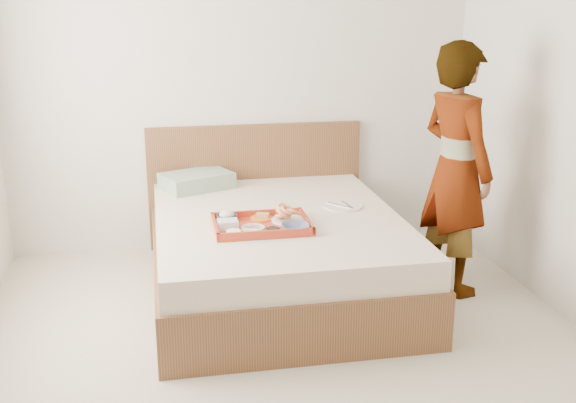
# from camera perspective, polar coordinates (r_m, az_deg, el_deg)

# --- Properties ---
(ground) EXTENTS (3.50, 4.00, 0.01)m
(ground) POSITION_cam_1_polar(r_m,az_deg,el_deg) (3.81, 0.49, -13.41)
(ground) COLOR beige
(ground) RESTS_ON ground
(wall_back) EXTENTS (3.50, 0.01, 2.60)m
(wall_back) POSITION_cam_1_polar(r_m,az_deg,el_deg) (5.31, -3.84, 10.02)
(wall_back) COLOR silver
(wall_back) RESTS_ON ground
(wall_front) EXTENTS (3.50, 0.01, 2.60)m
(wall_front) POSITION_cam_1_polar(r_m,az_deg,el_deg) (1.52, 15.90, -7.45)
(wall_front) COLOR silver
(wall_front) RESTS_ON ground
(bed) EXTENTS (1.65, 2.00, 0.53)m
(bed) POSITION_cam_1_polar(r_m,az_deg,el_deg) (4.60, -0.85, -4.29)
(bed) COLOR brown
(bed) RESTS_ON ground
(headboard) EXTENTS (1.65, 0.06, 0.95)m
(headboard) POSITION_cam_1_polar(r_m,az_deg,el_deg) (5.45, -2.67, 1.36)
(headboard) COLOR brown
(headboard) RESTS_ON ground
(pillow) EXTENTS (0.57, 0.49, 0.12)m
(pillow) POSITION_cam_1_polar(r_m,az_deg,el_deg) (5.17, -7.45, 1.69)
(pillow) COLOR #9AAE9A
(pillow) RESTS_ON bed
(tray) EXTENTS (0.59, 0.43, 0.05)m
(tray) POSITION_cam_1_polar(r_m,az_deg,el_deg) (4.26, -2.19, -1.85)
(tray) COLOR #C5482A
(tray) RESTS_ON bed
(prawn_plate) EXTENTS (0.20, 0.20, 0.01)m
(prawn_plate) POSITION_cam_1_polar(r_m,az_deg,el_deg) (4.35, -0.03, -1.51)
(prawn_plate) COLOR white
(prawn_plate) RESTS_ON tray
(navy_bowl_big) EXTENTS (0.17, 0.17, 0.04)m
(navy_bowl_big) POSITION_cam_1_polar(r_m,az_deg,el_deg) (4.16, 0.62, -2.15)
(navy_bowl_big) COLOR #132347
(navy_bowl_big) RESTS_ON tray
(sauce_dish) EXTENTS (0.09, 0.09, 0.03)m
(sauce_dish) POSITION_cam_1_polar(r_m,az_deg,el_deg) (4.12, -1.21, -2.41)
(sauce_dish) COLOR black
(sauce_dish) RESTS_ON tray
(meat_plate) EXTENTS (0.14, 0.14, 0.01)m
(meat_plate) POSITION_cam_1_polar(r_m,az_deg,el_deg) (4.21, -2.88, -2.15)
(meat_plate) COLOR white
(meat_plate) RESTS_ON tray
(bread_plate) EXTENTS (0.14, 0.14, 0.01)m
(bread_plate) POSITION_cam_1_polar(r_m,az_deg,el_deg) (4.39, -2.17, -1.37)
(bread_plate) COLOR orange
(bread_plate) RESTS_ON tray
(salad_bowl) EXTENTS (0.13, 0.13, 0.04)m
(salad_bowl) POSITION_cam_1_polar(r_m,az_deg,el_deg) (4.36, -5.00, -1.34)
(salad_bowl) COLOR #132347
(salad_bowl) RESTS_ON tray
(plastic_tub) EXTENTS (0.12, 0.10, 0.05)m
(plastic_tub) POSITION_cam_1_polar(r_m,az_deg,el_deg) (4.22, -4.94, -1.88)
(plastic_tub) COLOR silver
(plastic_tub) RESTS_ON tray
(cheese_round) EXTENTS (0.09, 0.09, 0.03)m
(cheese_round) POSITION_cam_1_polar(r_m,az_deg,el_deg) (4.10, -4.45, -2.57)
(cheese_round) COLOR white
(cheese_round) RESTS_ON tray
(dinner_plate) EXTENTS (0.33, 0.33, 0.01)m
(dinner_plate) POSITION_cam_1_polar(r_m,az_deg,el_deg) (4.70, 4.48, -0.38)
(dinner_plate) COLOR white
(dinner_plate) RESTS_ON bed
(person) EXTENTS (0.54, 0.68, 1.64)m
(person) POSITION_cam_1_polar(r_m,az_deg,el_deg) (4.63, 13.53, 2.55)
(person) COLOR silver
(person) RESTS_ON ground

